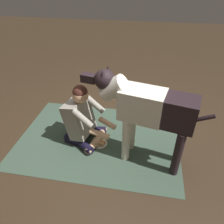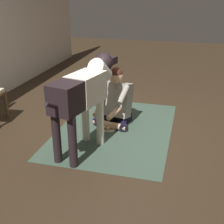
{
  "view_description": "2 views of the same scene",
  "coord_description": "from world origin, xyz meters",
  "views": [
    {
      "loc": [
        -0.41,
        2.33,
        2.08
      ],
      "look_at": [
        0.0,
        -0.03,
        0.42
      ],
      "focal_mm": 34.06,
      "sensor_mm": 36.0,
      "label": 1
    },
    {
      "loc": [
        -3.68,
        -0.89,
        1.94
      ],
      "look_at": [
        -0.17,
        0.03,
        0.42
      ],
      "focal_mm": 48.3,
      "sensor_mm": 36.0,
      "label": 2
    }
  ],
  "objects": [
    {
      "name": "hot_dog_on_plate",
      "position": [
        0.15,
        0.17,
        0.03
      ],
      "size": [
        0.23,
        0.23,
        0.06
      ],
      "color": "silver",
      "rests_on": "ground"
    },
    {
      "name": "large_dog",
      "position": [
        -0.45,
        0.31,
        0.76
      ],
      "size": [
        1.49,
        0.51,
        1.16
      ],
      "color": "silver",
      "rests_on": "ground"
    },
    {
      "name": "area_rug",
      "position": [
        0.18,
        0.07,
        0.0
      ],
      "size": [
        2.28,
        1.6,
        0.01
      ],
      "primitive_type": "cube",
      "color": "#394C3D",
      "rests_on": "ground"
    },
    {
      "name": "person_sitting_on_floor",
      "position": [
        0.38,
        0.12,
        0.36
      ],
      "size": [
        0.73,
        0.57,
        0.87
      ],
      "color": "black",
      "rests_on": "ground"
    },
    {
      "name": "ground_plane",
      "position": [
        0.0,
        0.0,
        0.0
      ],
      "size": [
        16.13,
        16.13,
        0.0
      ],
      "primitive_type": "plane",
      "color": "#342619"
    }
  ]
}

